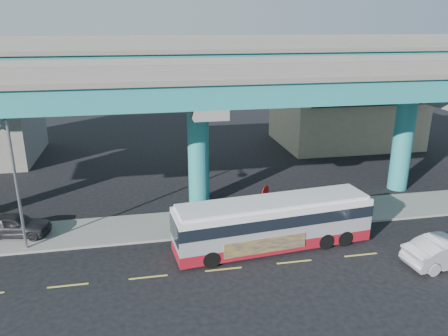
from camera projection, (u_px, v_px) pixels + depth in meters
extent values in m
plane|color=black|center=(222.00, 266.00, 23.75)|extent=(120.00, 120.00, 0.00)
cube|color=gray|center=(207.00, 222.00, 28.85)|extent=(70.00, 4.00, 0.15)
cube|color=#D8C64C|center=(68.00, 286.00, 22.00)|extent=(2.00, 0.12, 0.01)
cube|color=#D8C64C|center=(148.00, 277.00, 22.73)|extent=(2.00, 0.12, 0.01)
cube|color=#D8C64C|center=(223.00, 269.00, 23.46)|extent=(2.00, 0.12, 0.01)
cube|color=#D8C64C|center=(294.00, 262.00, 24.20)|extent=(2.00, 0.12, 0.01)
cube|color=#D8C64C|center=(361.00, 255.00, 24.93)|extent=(2.00, 0.12, 0.01)
cube|color=#D8C64C|center=(423.00, 248.00, 25.66)|extent=(2.00, 0.12, 0.01)
cylinder|color=teal|center=(198.00, 155.00, 30.97)|extent=(1.50, 1.50, 7.40)
cube|color=gray|center=(197.00, 99.00, 29.71)|extent=(2.00, 12.00, 0.60)
cube|color=gray|center=(191.00, 79.00, 32.68)|extent=(1.80, 5.00, 1.20)
cylinder|color=teal|center=(402.00, 144.00, 33.89)|extent=(1.50, 1.50, 7.40)
cube|color=gray|center=(409.00, 92.00, 32.63)|extent=(2.00, 12.00, 0.60)
cube|color=gray|center=(386.00, 75.00, 35.61)|extent=(1.80, 5.00, 1.20)
cube|color=teal|center=(205.00, 92.00, 26.13)|extent=(52.00, 5.00, 1.40)
cube|color=gray|center=(205.00, 77.00, 25.86)|extent=(52.00, 5.40, 0.30)
cube|color=gray|center=(212.00, 72.00, 23.36)|extent=(52.00, 0.25, 0.80)
cube|color=gray|center=(199.00, 64.00, 28.02)|extent=(52.00, 0.25, 0.80)
cube|color=teal|center=(190.00, 62.00, 32.28)|extent=(52.00, 5.00, 1.40)
cube|color=gray|center=(190.00, 50.00, 32.01)|extent=(52.00, 5.40, 0.30)
cube|color=gray|center=(194.00, 43.00, 29.51)|extent=(52.00, 0.25, 0.80)
cube|color=gray|center=(186.00, 41.00, 34.16)|extent=(52.00, 0.25, 0.80)
cube|color=#C2AA8A|center=(345.00, 111.00, 47.36)|extent=(14.00, 10.00, 7.00)
cube|color=black|center=(371.00, 100.00, 41.95)|extent=(12.00, 0.25, 1.20)
cube|color=maroon|center=(273.00, 239.00, 25.66)|extent=(11.79, 3.68, 0.68)
cube|color=#ABABB0|center=(273.00, 222.00, 25.33)|extent=(11.79, 3.68, 1.45)
cube|color=black|center=(273.00, 215.00, 25.18)|extent=(11.86, 3.74, 0.68)
cube|color=silver|center=(274.00, 206.00, 25.01)|extent=(11.79, 3.68, 0.39)
cube|color=silver|center=(274.00, 202.00, 24.92)|extent=(11.37, 3.39, 0.19)
cube|color=black|center=(360.00, 205.00, 26.86)|extent=(0.30, 2.21, 1.16)
cube|color=black|center=(174.00, 230.00, 23.59)|extent=(0.30, 2.21, 1.16)
cube|color=#151355|center=(266.00, 246.00, 24.14)|extent=(4.81, 0.56, 0.87)
cylinder|color=black|center=(211.00, 259.00, 23.53)|extent=(0.99, 0.39, 0.97)
cylinder|color=black|center=(201.00, 241.00, 25.55)|extent=(0.99, 0.39, 0.97)
cylinder|color=black|center=(326.00, 241.00, 25.48)|extent=(0.99, 0.39, 0.97)
cylinder|color=black|center=(308.00, 225.00, 27.50)|extent=(0.99, 0.39, 0.97)
cylinder|color=black|center=(345.00, 238.00, 25.84)|extent=(0.99, 0.39, 0.97)
cylinder|color=black|center=(326.00, 223.00, 27.85)|extent=(0.99, 0.39, 0.97)
imported|color=#B6B6BB|center=(448.00, 251.00, 23.69)|extent=(2.66, 5.28, 1.63)
imported|color=#2B2A2F|center=(14.00, 225.00, 26.65)|extent=(3.17, 4.87, 1.46)
cylinder|color=gray|center=(17.00, 185.00, 24.20)|extent=(0.16, 0.16, 7.84)
cylinder|color=gray|center=(0.00, 123.00, 22.05)|extent=(0.12, 2.12, 0.12)
cylinder|color=gray|center=(265.00, 208.00, 27.89)|extent=(0.06, 0.06, 2.41)
cylinder|color=#B20A0A|center=(266.00, 191.00, 27.50)|extent=(0.62, 0.61, 0.83)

